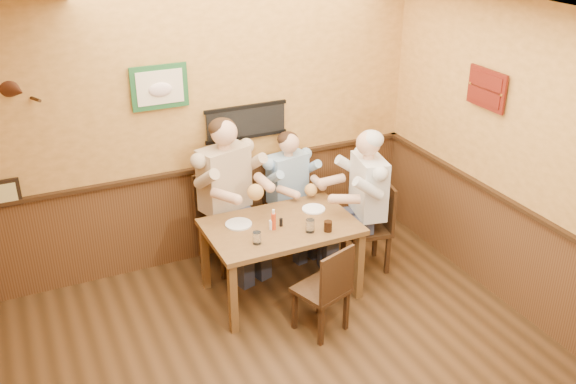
{
  "coord_description": "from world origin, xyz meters",
  "views": [
    {
      "loc": [
        -1.56,
        -3.32,
        3.62
      ],
      "look_at": [
        0.65,
        1.45,
        1.1
      ],
      "focal_mm": 40.0,
      "sensor_mm": 36.0,
      "label": 1
    }
  ],
  "objects_px": {
    "dining_table": "(281,233)",
    "pepper_shaker": "(281,222)",
    "hot_sauce_bottle": "(274,220)",
    "chair_near_side": "(321,288)",
    "salt_shaker": "(271,225)",
    "water_glass_left": "(257,238)",
    "water_glass_mid": "(310,226)",
    "chair_right_end": "(366,226)",
    "cola_tumbler": "(328,226)",
    "diner_blue_polo": "(287,197)",
    "chair_back_right": "(287,212)",
    "diner_tan_shirt": "(225,202)",
    "chair_back_left": "(226,221)",
    "diner_white_elder": "(367,209)"
  },
  "relations": [
    {
      "from": "diner_blue_polo",
      "to": "salt_shaker",
      "type": "bearing_deg",
      "value": -134.3
    },
    {
      "from": "hot_sauce_bottle",
      "to": "chair_near_side",
      "type": "bearing_deg",
      "value": -74.25
    },
    {
      "from": "diner_white_elder",
      "to": "hot_sauce_bottle",
      "type": "bearing_deg",
      "value": -73.16
    },
    {
      "from": "pepper_shaker",
      "to": "hot_sauce_bottle",
      "type": "bearing_deg",
      "value": -162.27
    },
    {
      "from": "diner_white_elder",
      "to": "pepper_shaker",
      "type": "distance_m",
      "value": 1.0
    },
    {
      "from": "water_glass_left",
      "to": "salt_shaker",
      "type": "distance_m",
      "value": 0.29
    },
    {
      "from": "diner_tan_shirt",
      "to": "water_glass_left",
      "type": "relative_size",
      "value": 12.8
    },
    {
      "from": "chair_back_right",
      "to": "diner_tan_shirt",
      "type": "xyz_separation_m",
      "value": [
        -0.73,
        -0.08,
        0.31
      ]
    },
    {
      "from": "chair_right_end",
      "to": "salt_shaker",
      "type": "bearing_deg",
      "value": -73.75
    },
    {
      "from": "chair_back_left",
      "to": "hot_sauce_bottle",
      "type": "bearing_deg",
      "value": -91.96
    },
    {
      "from": "chair_right_end",
      "to": "hot_sauce_bottle",
      "type": "relative_size",
      "value": 5.21
    },
    {
      "from": "diner_tan_shirt",
      "to": "salt_shaker",
      "type": "distance_m",
      "value": 0.77
    },
    {
      "from": "diner_tan_shirt",
      "to": "water_glass_left",
      "type": "distance_m",
      "value": 0.94
    },
    {
      "from": "water_glass_left",
      "to": "water_glass_mid",
      "type": "bearing_deg",
      "value": -0.7
    },
    {
      "from": "chair_back_left",
      "to": "pepper_shaker",
      "type": "relative_size",
      "value": 12.92
    },
    {
      "from": "diner_white_elder",
      "to": "water_glass_mid",
      "type": "xyz_separation_m",
      "value": [
        -0.8,
        -0.3,
        0.13
      ]
    },
    {
      "from": "cola_tumbler",
      "to": "salt_shaker",
      "type": "xyz_separation_m",
      "value": [
        -0.46,
        0.25,
        -0.0
      ]
    },
    {
      "from": "water_glass_left",
      "to": "water_glass_mid",
      "type": "relative_size",
      "value": 0.92
    },
    {
      "from": "chair_back_left",
      "to": "diner_blue_polo",
      "type": "bearing_deg",
      "value": -10.41
    },
    {
      "from": "water_glass_left",
      "to": "pepper_shaker",
      "type": "distance_m",
      "value": 0.39
    },
    {
      "from": "chair_back_left",
      "to": "water_glass_left",
      "type": "distance_m",
      "value": 0.98
    },
    {
      "from": "hot_sauce_bottle",
      "to": "diner_white_elder",
      "type": "bearing_deg",
      "value": 5.9
    },
    {
      "from": "hot_sauce_bottle",
      "to": "water_glass_mid",
      "type": "bearing_deg",
      "value": -33.01
    },
    {
      "from": "dining_table",
      "to": "salt_shaker",
      "type": "relative_size",
      "value": 15.3
    },
    {
      "from": "hot_sauce_bottle",
      "to": "water_glass_left",
      "type": "bearing_deg",
      "value": -143.31
    },
    {
      "from": "chair_back_right",
      "to": "salt_shaker",
      "type": "relative_size",
      "value": 9.21
    },
    {
      "from": "water_glass_mid",
      "to": "pepper_shaker",
      "type": "relative_size",
      "value": 1.56
    },
    {
      "from": "diner_blue_polo",
      "to": "hot_sauce_bottle",
      "type": "relative_size",
      "value": 6.61
    },
    {
      "from": "hot_sauce_bottle",
      "to": "cola_tumbler",
      "type": "bearing_deg",
      "value": -28.88
    },
    {
      "from": "hot_sauce_bottle",
      "to": "salt_shaker",
      "type": "xyz_separation_m",
      "value": [
        -0.02,
        0.01,
        -0.05
      ]
    },
    {
      "from": "chair_right_end",
      "to": "water_glass_mid",
      "type": "bearing_deg",
      "value": -58.71
    },
    {
      "from": "cola_tumbler",
      "to": "water_glass_mid",
      "type": "bearing_deg",
      "value": 159.6
    },
    {
      "from": "chair_near_side",
      "to": "pepper_shaker",
      "type": "xyz_separation_m",
      "value": [
        -0.09,
        0.65,
        0.35
      ]
    },
    {
      "from": "dining_table",
      "to": "chair_back_right",
      "type": "height_order",
      "value": "chair_back_right"
    },
    {
      "from": "water_glass_left",
      "to": "hot_sauce_bottle",
      "type": "distance_m",
      "value": 0.3
    },
    {
      "from": "salt_shaker",
      "to": "pepper_shaker",
      "type": "distance_m",
      "value": 0.11
    },
    {
      "from": "hot_sauce_bottle",
      "to": "salt_shaker",
      "type": "bearing_deg",
      "value": 157.3
    },
    {
      "from": "water_glass_left",
      "to": "cola_tumbler",
      "type": "distance_m",
      "value": 0.68
    },
    {
      "from": "diner_tan_shirt",
      "to": "water_glass_mid",
      "type": "bearing_deg",
      "value": -79.6
    },
    {
      "from": "chair_back_left",
      "to": "chair_back_right",
      "type": "bearing_deg",
      "value": -10.41
    },
    {
      "from": "chair_right_end",
      "to": "diner_blue_polo",
      "type": "bearing_deg",
      "value": -131.78
    },
    {
      "from": "chair_back_right",
      "to": "water_glass_left",
      "type": "relative_size",
      "value": 7.41
    },
    {
      "from": "dining_table",
      "to": "pepper_shaker",
      "type": "relative_size",
      "value": 17.76
    },
    {
      "from": "chair_back_right",
      "to": "cola_tumbler",
      "type": "xyz_separation_m",
      "value": [
        -0.09,
        -1.08,
        0.38
      ]
    },
    {
      "from": "diner_blue_polo",
      "to": "salt_shaker",
      "type": "relative_size",
      "value": 13.15
    },
    {
      "from": "chair_near_side",
      "to": "dining_table",
      "type": "bearing_deg",
      "value": -102.41
    },
    {
      "from": "chair_near_side",
      "to": "water_glass_mid",
      "type": "relative_size",
      "value": 7.08
    },
    {
      "from": "diner_tan_shirt",
      "to": "dining_table",
      "type": "bearing_deg",
      "value": -83.79
    },
    {
      "from": "chair_right_end",
      "to": "diner_tan_shirt",
      "type": "relative_size",
      "value": 0.65
    },
    {
      "from": "dining_table",
      "to": "cola_tumbler",
      "type": "relative_size",
      "value": 14.02
    }
  ]
}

